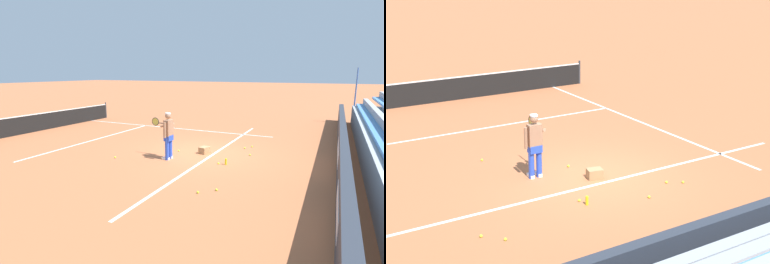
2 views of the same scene
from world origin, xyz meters
The scene contains 17 objects.
ground_plane centered at (0.00, 0.00, 0.00)m, with size 160.00×160.00×0.00m, color #B7663D.
court_baseline_white centered at (0.00, -0.50, 0.00)m, with size 12.00×0.10×0.01m, color white.
court_sideline_white centered at (4.11, 4.00, 0.00)m, with size 0.10×12.00×0.01m, color white.
court_service_line_white centered at (0.00, 5.50, 0.00)m, with size 8.22×0.10×0.01m, color white.
back_wall_sponsor_board centered at (-0.01, -4.96, 0.55)m, with size 22.22×0.25×1.10m.
tennis_player centered at (-1.35, 0.76, 0.89)m, with size 0.59×0.99×1.71m.
ball_box_cardboard centered at (-0.06, -0.12, 0.13)m, with size 0.40×0.30×0.26m, color #A87F51.
tennis_ball_by_box centered at (1.69, -1.58, 0.03)m, with size 0.07×0.07×0.07m, color #CCE533.
tennis_ball_on_baseline centered at (1.33, -1.36, 0.03)m, with size 0.07×0.07×0.07m, color #CCE533.
tennis_ball_far_left centered at (-0.25, 0.92, 0.03)m, with size 0.07×0.07×0.07m, color #CCE533.
tennis_ball_toward_net centered at (-3.78, -1.55, 0.03)m, with size 0.07×0.07×0.07m, color #CCE533.
tennis_ball_near_player centered at (-2.12, 2.60, 0.03)m, with size 0.07×0.07×0.07m, color #CCE533.
tennis_ball_stray_back centered at (-1.15, -1.13, 0.03)m, with size 0.07×0.07×0.07m, color #CCE533.
tennis_ball_far_right centered at (-3.40, -1.93, 0.03)m, with size 0.07×0.07×0.07m, color #CCE533.
tennis_ball_midcourt centered at (0.38, -1.84, 0.03)m, with size 0.07×0.07×0.07m, color #CCE533.
water_bottle centered at (-1.09, -1.38, 0.11)m, with size 0.07×0.07×0.22m, color yellow.
tennis_net centered at (0.00, 9.76, 0.49)m, with size 11.09×0.09×1.07m.
Camera 2 is at (-7.16, -10.98, 5.43)m, focal length 50.00 mm.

